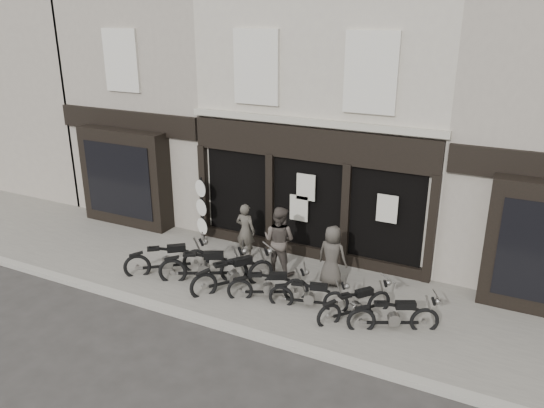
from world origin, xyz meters
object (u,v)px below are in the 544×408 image
at_px(motorcycle_3, 269,288).
at_px(motorcycle_5, 355,307).
at_px(motorcycle_0, 168,262).
at_px(motorcycle_2, 234,276).
at_px(man_left, 246,231).
at_px(man_centre, 279,240).
at_px(motorcycle_6, 394,318).
at_px(advert_sign_post, 202,213).
at_px(motorcycle_1, 204,269).
at_px(motorcycle_4, 309,298).
at_px(man_right, 332,256).

distance_m(motorcycle_3, motorcycle_5, 2.19).
distance_m(motorcycle_0, motorcycle_2, 2.04).
distance_m(motorcycle_5, man_left, 4.25).
distance_m(motorcycle_5, man_centre, 2.94).
distance_m(motorcycle_6, advert_sign_post, 6.93).
xyz_separation_m(motorcycle_1, man_left, (0.27, 1.75, 0.48)).
xyz_separation_m(motorcycle_4, man_left, (-2.74, 1.77, 0.56)).
bearing_deg(motorcycle_3, motorcycle_0, 152.78).
distance_m(motorcycle_1, motorcycle_6, 5.06).
height_order(motorcycle_5, man_centre, man_centre).
bearing_deg(man_centre, motorcycle_0, 30.41).
xyz_separation_m(motorcycle_0, motorcycle_3, (3.07, 0.01, -0.05)).
height_order(motorcycle_3, man_left, man_left).
bearing_deg(man_left, motorcycle_6, 159.41).
xyz_separation_m(motorcycle_2, motorcycle_3, (1.04, -0.05, -0.05)).
height_order(motorcycle_2, advert_sign_post, advert_sign_post).
relative_size(motorcycle_4, man_left, 1.18).
bearing_deg(motorcycle_5, motorcycle_2, 129.57).
xyz_separation_m(motorcycle_1, motorcycle_4, (3.00, -0.02, -0.08)).
height_order(motorcycle_5, man_right, man_right).
relative_size(man_centre, man_right, 1.17).
xyz_separation_m(motorcycle_2, man_right, (2.16, 1.33, 0.49)).
bearing_deg(motorcycle_2, motorcycle_6, -54.40).
distance_m(man_left, man_right, 2.82).
height_order(motorcycle_0, motorcycle_5, motorcycle_0).
xyz_separation_m(motorcycle_0, motorcycle_4, (4.14, 0.04, -0.07)).
height_order(motorcycle_0, man_right, man_right).
height_order(motorcycle_3, motorcycle_5, motorcycle_3).
relative_size(motorcycle_1, motorcycle_6, 1.14).
bearing_deg(motorcycle_4, motorcycle_2, 165.06).
relative_size(motorcycle_6, advert_sign_post, 0.88).
xyz_separation_m(motorcycle_4, man_right, (0.05, 1.34, 0.56)).
bearing_deg(advert_sign_post, motorcycle_1, -34.03).
bearing_deg(motorcycle_5, motorcycle_3, 131.36).
bearing_deg(motorcycle_6, man_left, 132.86).
distance_m(motorcycle_4, man_centre, 2.08).
xyz_separation_m(motorcycle_1, man_right, (3.06, 1.32, 0.48)).
bearing_deg(motorcycle_0, man_right, -20.83).
xyz_separation_m(motorcycle_2, man_centre, (0.65, 1.31, 0.62)).
xyz_separation_m(motorcycle_2, motorcycle_6, (4.16, -0.04, -0.05)).
bearing_deg(motorcycle_2, motorcycle_1, 125.70).
distance_m(motorcycle_2, motorcycle_3, 1.04).
relative_size(motorcycle_5, man_left, 1.04).
xyz_separation_m(motorcycle_3, motorcycle_4, (1.07, 0.03, -0.02)).
bearing_deg(motorcycle_0, motorcycle_1, -35.85).
relative_size(motorcycle_5, man_centre, 0.89).
height_order(motorcycle_3, man_centre, man_centre).
xyz_separation_m(motorcycle_6, man_centre, (-3.51, 1.35, 0.67)).
bearing_deg(motorcycle_2, man_right, -22.21).
relative_size(motorcycle_0, man_left, 1.19).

